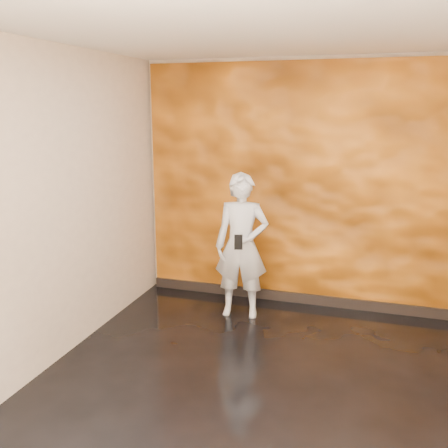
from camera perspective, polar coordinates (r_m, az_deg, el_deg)
room at (r=3.80m, az=6.28°, el=0.02°), size 4.02×4.02×2.81m
feature_wall at (r=5.71m, az=10.15°, el=4.13°), size 3.90×0.06×2.75m
baseboard at (r=6.02m, az=9.59°, el=-8.43°), size 3.90×0.04×0.12m
man at (r=5.41m, az=2.03°, el=-2.52°), size 0.62×0.45×1.59m
phone at (r=5.14m, az=1.65°, el=-2.08°), size 0.09×0.04×0.16m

